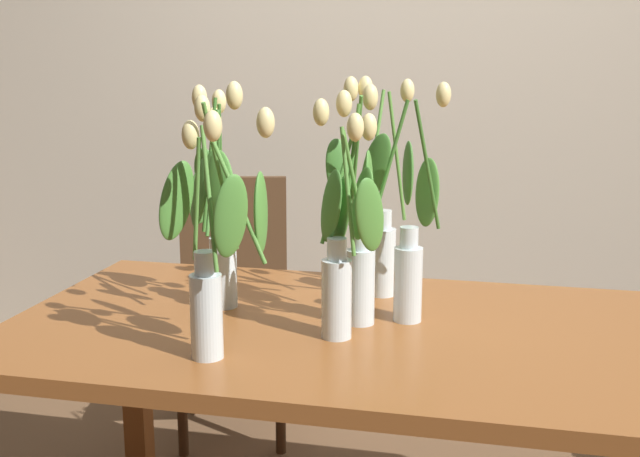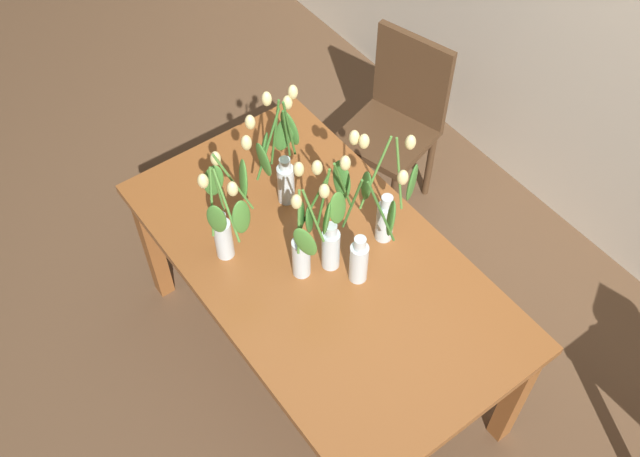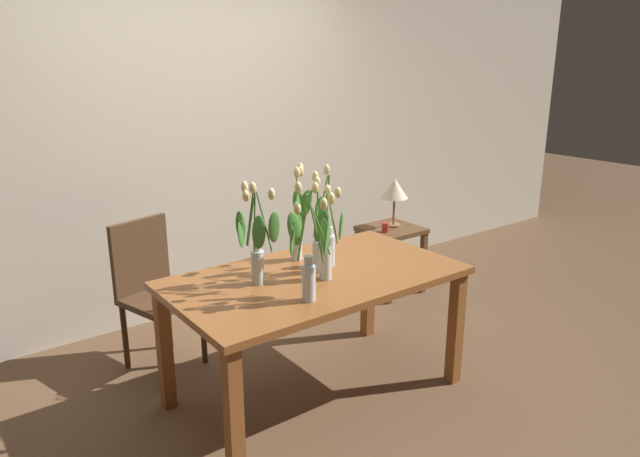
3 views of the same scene
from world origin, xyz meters
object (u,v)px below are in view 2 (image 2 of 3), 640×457
Objects in this scene: tulip_vase_1 at (225,216)px; tulip_vase_3 at (361,244)px; tulip_vase_2 at (281,160)px; dining_chair at (397,116)px; dining_table at (321,274)px; tulip_vase_4 at (326,226)px; tulip_vase_0 at (386,207)px; tulip_vase_5 at (306,247)px.

tulip_vase_3 is at bearing 43.03° from tulip_vase_1.
tulip_vase_3 is (0.47, 0.02, -0.04)m from tulip_vase_2.
tulip_vase_1 is at bearing -72.30° from dining_chair.
dining_chair is at bearing 106.98° from tulip_vase_2.
tulip_vase_4 reaches higher than dining_table.
tulip_vase_1 is 0.49m from tulip_vase_3.
tulip_vase_4 is (0.24, 0.27, -0.02)m from tulip_vase_1.
tulip_vase_1 reaches higher than dining_chair.
tulip_vase_3 is at bearing -67.01° from tulip_vase_0.
dining_table is 2.87× the size of tulip_vase_2.
tulip_vase_3 is at bearing -48.64° from dining_chair.
tulip_vase_3 is at bearing 30.54° from dining_table.
tulip_vase_3 is at bearing 55.17° from tulip_vase_5.
tulip_vase_0 is 1.04× the size of tulip_vase_2.
tulip_vase_0 is 0.44m from tulip_vase_2.
tulip_vase_0 is 1.01m from dining_chair.
dining_table is at bearing -56.72° from dining_chair.
tulip_vase_3 is 1.11× the size of tulip_vase_5.
dining_chair is (-0.26, 0.84, -0.44)m from tulip_vase_2.
tulip_vase_1 is 0.99× the size of tulip_vase_4.
dining_chair is (-0.73, 0.82, -0.40)m from tulip_vase_3.
tulip_vase_2 reaches higher than tulip_vase_5.
tulip_vase_0 is at bearing -44.92° from dining_chair.
tulip_vase_1 is at bearing -136.97° from tulip_vase_3.
tulip_vase_2 is at bearing 172.11° from tulip_vase_4.
dining_table is 0.32m from tulip_vase_3.
tulip_vase_0 is at bearing 79.06° from tulip_vase_4.
tulip_vase_1 is 1.02× the size of tulip_vase_2.
tulip_vase_1 is 1.29m from dining_chair.
tulip_vase_5 is at bearing -58.01° from dining_chair.
tulip_vase_4 is 0.62× the size of dining_chair.
tulip_vase_5 is (0.36, -0.14, -0.05)m from tulip_vase_2.
tulip_vase_3 reaches higher than dining_table.
tulip_vase_2 is (-0.40, -0.19, 0.03)m from tulip_vase_0.
tulip_vase_1 is 0.36m from tulip_vase_4.
tulip_vase_3 is at bearing 28.26° from tulip_vase_4.
tulip_vase_4 reaches higher than dining_chair.
dining_table is 2.78× the size of tulip_vase_0.
tulip_vase_3 is (0.36, 0.33, -0.05)m from tulip_vase_1.
dining_table is 0.28m from tulip_vase_5.
tulip_vase_2 reaches higher than dining_table.
tulip_vase_5 is 0.55× the size of dining_chair.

